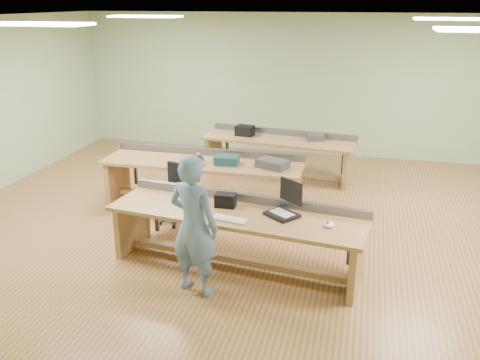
{
  "coord_description": "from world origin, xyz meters",
  "views": [
    {
      "loc": [
        1.31,
        -6.97,
        3.24
      ],
      "look_at": [
        -0.29,
        -0.6,
        0.9
      ],
      "focal_mm": 38.0,
      "sensor_mm": 36.0,
      "label": 1
    }
  ],
  "objects_px": {
    "workbench_front": "(237,225)",
    "workbench_back": "(279,148)",
    "workbench_mid": "(203,172)",
    "person": "(194,226)",
    "laptop_base": "(282,215)",
    "parts_bin_grey": "(273,164)",
    "task_chair": "(175,202)",
    "camera_bag": "(225,200)",
    "mug": "(200,160)",
    "parts_bin_teal": "(227,160)",
    "drinks_can": "(199,157)"
  },
  "relations": [
    {
      "from": "parts_bin_teal",
      "to": "task_chair",
      "type": "bearing_deg",
      "value": -128.83
    },
    {
      "from": "parts_bin_grey",
      "to": "workbench_back",
      "type": "bearing_deg",
      "value": 96.87
    },
    {
      "from": "person",
      "to": "parts_bin_grey",
      "type": "height_order",
      "value": "person"
    },
    {
      "from": "parts_bin_grey",
      "to": "mug",
      "type": "relative_size",
      "value": 3.52
    },
    {
      "from": "drinks_can",
      "to": "mug",
      "type": "bearing_deg",
      "value": -66.05
    },
    {
      "from": "workbench_front",
      "to": "parts_bin_grey",
      "type": "height_order",
      "value": "parts_bin_grey"
    },
    {
      "from": "workbench_mid",
      "to": "person",
      "type": "relative_size",
      "value": 1.96
    },
    {
      "from": "person",
      "to": "parts_bin_grey",
      "type": "relative_size",
      "value": 3.51
    },
    {
      "from": "laptop_base",
      "to": "task_chair",
      "type": "bearing_deg",
      "value": -174.34
    },
    {
      "from": "workbench_front",
      "to": "parts_bin_teal",
      "type": "bearing_deg",
      "value": 116.17
    },
    {
      "from": "workbench_back",
      "to": "mug",
      "type": "relative_size",
      "value": 21.8
    },
    {
      "from": "workbench_back",
      "to": "camera_bag",
      "type": "bearing_deg",
      "value": -84.26
    },
    {
      "from": "workbench_mid",
      "to": "camera_bag",
      "type": "bearing_deg",
      "value": -63.64
    },
    {
      "from": "workbench_mid",
      "to": "task_chair",
      "type": "height_order",
      "value": "task_chair"
    },
    {
      "from": "laptop_base",
      "to": "parts_bin_grey",
      "type": "bearing_deg",
      "value": 140.79
    },
    {
      "from": "workbench_front",
      "to": "drinks_can",
      "type": "bearing_deg",
      "value": 127.57
    },
    {
      "from": "camera_bag",
      "to": "drinks_can",
      "type": "height_order",
      "value": "camera_bag"
    },
    {
      "from": "workbench_back",
      "to": "laptop_base",
      "type": "height_order",
      "value": "workbench_back"
    },
    {
      "from": "workbench_front",
      "to": "laptop_base",
      "type": "xyz_separation_m",
      "value": [
        0.57,
        -0.0,
        0.21
      ]
    },
    {
      "from": "workbench_mid",
      "to": "person",
      "type": "bearing_deg",
      "value": -74.04
    },
    {
      "from": "camera_bag",
      "to": "parts_bin_grey",
      "type": "xyz_separation_m",
      "value": [
        0.29,
        1.72,
        -0.02
      ]
    },
    {
      "from": "person",
      "to": "camera_bag",
      "type": "relative_size",
      "value": 6.49
    },
    {
      "from": "person",
      "to": "mug",
      "type": "bearing_deg",
      "value": -57.71
    },
    {
      "from": "workbench_front",
      "to": "workbench_back",
      "type": "xyz_separation_m",
      "value": [
        -0.11,
        3.6,
        -0.01
      ]
    },
    {
      "from": "laptop_base",
      "to": "workbench_mid",
      "type": "bearing_deg",
      "value": 167.26
    },
    {
      "from": "workbench_front",
      "to": "camera_bag",
      "type": "relative_size",
      "value": 12.86
    },
    {
      "from": "task_chair",
      "to": "person",
      "type": "bearing_deg",
      "value": -51.28
    },
    {
      "from": "parts_bin_grey",
      "to": "drinks_can",
      "type": "distance_m",
      "value": 1.26
    },
    {
      "from": "task_chair",
      "to": "workbench_front",
      "type": "bearing_deg",
      "value": -29.89
    },
    {
      "from": "laptop_base",
      "to": "drinks_can",
      "type": "xyz_separation_m",
      "value": [
        -1.72,
        1.95,
        0.04
      ]
    },
    {
      "from": "workbench_back",
      "to": "camera_bag",
      "type": "height_order",
      "value": "camera_bag"
    },
    {
      "from": "laptop_base",
      "to": "camera_bag",
      "type": "bearing_deg",
      "value": -152.65
    },
    {
      "from": "laptop_base",
      "to": "mug",
      "type": "distance_m",
      "value": 2.43
    },
    {
      "from": "task_chair",
      "to": "parts_bin_grey",
      "type": "bearing_deg",
      "value": 39.84
    },
    {
      "from": "workbench_back",
      "to": "parts_bin_teal",
      "type": "bearing_deg",
      "value": -100.18
    },
    {
      "from": "workbench_back",
      "to": "drinks_can",
      "type": "relative_size",
      "value": 25.68
    },
    {
      "from": "parts_bin_grey",
      "to": "mug",
      "type": "distance_m",
      "value": 1.19
    },
    {
      "from": "workbench_mid",
      "to": "drinks_can",
      "type": "height_order",
      "value": "drinks_can"
    },
    {
      "from": "workbench_back",
      "to": "task_chair",
      "type": "bearing_deg",
      "value": -107.66
    },
    {
      "from": "workbench_mid",
      "to": "parts_bin_teal",
      "type": "height_order",
      "value": "parts_bin_teal"
    },
    {
      "from": "laptop_base",
      "to": "person",
      "type": "bearing_deg",
      "value": -104.92
    },
    {
      "from": "workbench_mid",
      "to": "parts_bin_grey",
      "type": "distance_m",
      "value": 1.2
    },
    {
      "from": "workbench_back",
      "to": "mug",
      "type": "height_order",
      "value": "workbench_back"
    },
    {
      "from": "workbench_front",
      "to": "workbench_back",
      "type": "height_order",
      "value": "same"
    },
    {
      "from": "task_chair",
      "to": "parts_bin_grey",
      "type": "xyz_separation_m",
      "value": [
        1.36,
        0.74,
        0.48
      ]
    },
    {
      "from": "workbench_back",
      "to": "drinks_can",
      "type": "xyz_separation_m",
      "value": [
        -1.05,
        -1.66,
        0.25
      ]
    },
    {
      "from": "camera_bag",
      "to": "parts_bin_teal",
      "type": "distance_m",
      "value": 1.79
    },
    {
      "from": "workbench_back",
      "to": "mug",
      "type": "bearing_deg",
      "value": -111.16
    },
    {
      "from": "person",
      "to": "workbench_front",
      "type": "bearing_deg",
      "value": -99.1
    },
    {
      "from": "workbench_front",
      "to": "workbench_back",
      "type": "relative_size",
      "value": 1.12
    }
  ]
}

